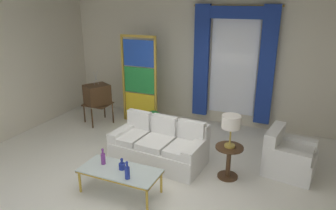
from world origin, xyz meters
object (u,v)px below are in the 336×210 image
bottle_crystal_tall (103,158)px  table_lamp_brass (231,123)px  bottle_blue_decanter (127,172)px  round_side_table (229,159)px  peacock_figurine (152,120)px  coffee_table (120,172)px  couch_white_long (160,146)px  armchair_white (287,157)px  stained_glass_divider (139,82)px  bottle_amber_squat (122,166)px  vintage_tv (97,95)px

bottle_crystal_tall → table_lamp_brass: bearing=30.3°
bottle_blue_decanter → round_side_table: bearing=46.0°
peacock_figurine → coffee_table: bearing=-74.9°
coffee_table → couch_white_long: bearing=83.5°
bottle_blue_decanter → armchair_white: (2.18, 1.91, -0.24)m
coffee_table → peacock_figurine: size_ratio=2.16×
couch_white_long → table_lamp_brass: table_lamp_brass is taller
stained_glass_divider → bottle_amber_squat: bearing=-67.1°
vintage_tv → armchair_white: (4.54, -0.64, -0.44)m
coffee_table → table_lamp_brass: bearing=37.2°
armchair_white → peacock_figurine: 3.22m
coffee_table → vintage_tv: size_ratio=0.97×
bottle_crystal_tall → table_lamp_brass: size_ratio=0.50×
coffee_table → bottle_blue_decanter: bottle_blue_decanter is taller
peacock_figurine → armchair_white: bearing=-14.6°
coffee_table → armchair_white: (2.42, 1.74, -0.09)m
armchair_white → round_side_table: armchair_white is taller
bottle_blue_decanter → stained_glass_divider: size_ratio=0.13×
peacock_figurine → bottle_amber_squat: bearing=-74.2°
armchair_white → peacock_figurine: armchair_white is taller
coffee_table → table_lamp_brass: 1.99m
bottle_crystal_tall → vintage_tv: (-1.77, 2.32, 0.21)m
couch_white_long → stained_glass_divider: (-1.31, 1.62, 0.75)m
coffee_table → peacock_figurine: peacock_figurine is taller
coffee_table → bottle_crystal_tall: bearing=170.4°
coffee_table → peacock_figurine: bearing=105.1°
bottle_amber_squat → bottle_crystal_tall: bearing=176.6°
bottle_blue_decanter → peacock_figurine: size_ratio=0.49×
round_side_table → table_lamp_brass: size_ratio=1.04×
bottle_amber_squat → peacock_figurine: size_ratio=0.33×
bottle_crystal_tall → bottle_amber_squat: size_ratio=1.44×
bottle_crystal_tall → vintage_tv: bearing=127.3°
bottle_crystal_tall → bottle_amber_squat: 0.37m
vintage_tv → table_lamp_brass: bearing=-19.0°
armchair_white → table_lamp_brass: bearing=-146.9°
bottle_amber_squat → table_lamp_brass: (1.47, 1.10, 0.55)m
armchair_white → round_side_table: 1.11m
coffee_table → armchair_white: size_ratio=1.39×
bottle_blue_decanter → round_side_table: bottle_blue_decanter is taller
armchair_white → table_lamp_brass: 1.33m
coffee_table → table_lamp_brass: size_ratio=2.28×
bottle_blue_decanter → bottle_crystal_tall: bottle_blue_decanter is taller
coffee_table → bottle_amber_squat: 0.11m
stained_glass_divider → peacock_figurine: size_ratio=3.67×
vintage_tv → armchair_white: vintage_tv is taller
bottle_blue_decanter → table_lamp_brass: table_lamp_brass is taller
bottle_crystal_tall → stained_glass_divider: (-0.82, 2.80, 0.54)m
bottle_blue_decanter → bottle_crystal_tall: 0.63m
couch_white_long → armchair_white: bearing=12.5°
vintage_tv → armchair_white: bearing=-8.0°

